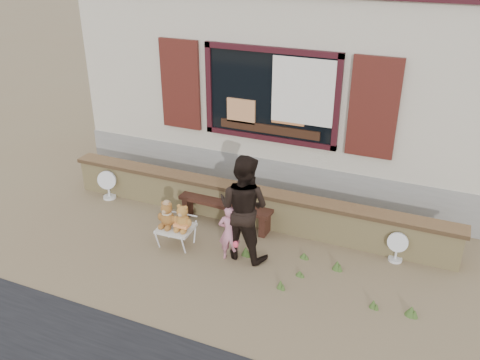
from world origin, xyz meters
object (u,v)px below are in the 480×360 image
at_px(bench, 226,208).
at_px(folding_chair, 176,229).
at_px(teddy_bear_left, 167,214).
at_px(teddy_bear_right, 183,217).
at_px(adult, 244,208).
at_px(child, 229,233).

height_order(bench, folding_chair, bench).
distance_m(teddy_bear_left, teddy_bear_right, 0.28).
bearing_deg(adult, bench, -43.77).
xyz_separation_m(teddy_bear_right, adult, (0.98, 0.17, 0.30)).
height_order(teddy_bear_left, teddy_bear_right, teddy_bear_left).
bearing_deg(child, folding_chair, -16.11).
distance_m(bench, child, 1.07).
distance_m(folding_chair, adult, 1.26).
bearing_deg(bench, teddy_bear_right, -106.33).
bearing_deg(folding_chair, child, -2.26).
bearing_deg(folding_chair, adult, 6.13).
relative_size(folding_chair, child, 0.62).
distance_m(teddy_bear_right, child, 0.82).
height_order(folding_chair, adult, adult).
height_order(teddy_bear_right, child, child).
xyz_separation_m(bench, folding_chair, (-0.46, -0.94, -0.01)).
relative_size(bench, adult, 1.00).
xyz_separation_m(teddy_bear_left, adult, (1.26, 0.18, 0.30)).
xyz_separation_m(folding_chair, teddy_bear_right, (0.14, 0.01, 0.26)).
bearing_deg(bench, teddy_bear_left, -119.71).
xyz_separation_m(bench, teddy_bear_left, (-0.60, -0.95, 0.24)).
xyz_separation_m(folding_chair, adult, (1.12, 0.17, 0.55)).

